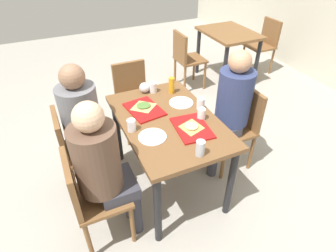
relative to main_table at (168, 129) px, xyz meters
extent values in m
cube|color=#9E998E|center=(0.00, 0.00, -0.68)|extent=(10.00, 10.00, 0.02)
cube|color=brown|center=(0.00, 0.00, 0.09)|extent=(1.19, 0.78, 0.04)
cylinder|color=black|center=(-0.54, -0.33, -0.30)|extent=(0.06, 0.06, 0.74)
cylinder|color=black|center=(0.54, -0.33, -0.30)|extent=(0.06, 0.06, 0.74)
cylinder|color=black|center=(-0.54, 0.33, -0.30)|extent=(0.06, 0.06, 0.74)
cylinder|color=black|center=(0.54, 0.33, -0.30)|extent=(0.06, 0.06, 0.74)
cube|color=brown|center=(-0.30, -0.69, -0.22)|extent=(0.40, 0.40, 0.03)
cube|color=brown|center=(-0.30, -0.87, -0.01)|extent=(0.38, 0.04, 0.40)
cylinder|color=brown|center=(-0.47, -0.52, -0.46)|extent=(0.04, 0.04, 0.43)
cylinder|color=brown|center=(-0.13, -0.52, -0.46)|extent=(0.04, 0.04, 0.43)
cylinder|color=brown|center=(-0.47, -0.86, -0.46)|extent=(0.04, 0.04, 0.43)
cylinder|color=brown|center=(-0.13, -0.86, -0.46)|extent=(0.04, 0.04, 0.43)
cube|color=brown|center=(0.30, -0.69, -0.22)|extent=(0.40, 0.40, 0.03)
cube|color=brown|center=(0.30, -0.87, -0.01)|extent=(0.38, 0.04, 0.40)
cylinder|color=brown|center=(0.13, -0.52, -0.46)|extent=(0.04, 0.04, 0.43)
cylinder|color=brown|center=(0.47, -0.52, -0.46)|extent=(0.04, 0.04, 0.43)
cylinder|color=brown|center=(0.13, -0.86, -0.46)|extent=(0.04, 0.04, 0.43)
cylinder|color=brown|center=(0.47, -0.86, -0.46)|extent=(0.04, 0.04, 0.43)
cube|color=brown|center=(0.00, 0.69, -0.22)|extent=(0.40, 0.40, 0.03)
cube|color=brown|center=(0.00, 0.87, -0.01)|extent=(0.38, 0.04, 0.40)
cylinder|color=brown|center=(0.17, 0.52, -0.46)|extent=(0.04, 0.04, 0.43)
cylinder|color=brown|center=(-0.17, 0.52, -0.46)|extent=(0.04, 0.04, 0.43)
cylinder|color=brown|center=(0.17, 0.86, -0.46)|extent=(0.04, 0.04, 0.43)
cylinder|color=brown|center=(-0.17, 0.86, -0.46)|extent=(0.04, 0.04, 0.43)
cube|color=brown|center=(-0.90, 0.00, -0.22)|extent=(0.40, 0.40, 0.03)
cube|color=brown|center=(-1.08, 0.00, -0.01)|extent=(0.04, 0.38, 0.40)
cylinder|color=brown|center=(-0.73, 0.17, -0.46)|extent=(0.04, 0.04, 0.43)
cylinder|color=brown|center=(-0.73, -0.17, -0.46)|extent=(0.04, 0.04, 0.43)
cylinder|color=brown|center=(-1.07, 0.17, -0.46)|extent=(0.04, 0.04, 0.43)
cylinder|color=brown|center=(-1.07, -0.17, -0.46)|extent=(0.04, 0.04, 0.43)
cylinder|color=#383842|center=(-0.38, -0.46, -0.44)|extent=(0.10, 0.10, 0.46)
cylinder|color=#383842|center=(-0.22, -0.46, -0.44)|extent=(0.10, 0.10, 0.46)
cube|color=#383842|center=(-0.30, -0.56, -0.16)|extent=(0.32, 0.28, 0.10)
cylinder|color=slate|center=(-0.30, -0.67, 0.15)|extent=(0.32, 0.32, 0.52)
sphere|color=#8C664C|center=(-0.30, -0.67, 0.50)|extent=(0.20, 0.20, 0.20)
cylinder|color=#383842|center=(0.22, -0.46, -0.44)|extent=(0.10, 0.10, 0.46)
cylinder|color=#383842|center=(0.38, -0.46, -0.44)|extent=(0.10, 0.10, 0.46)
cube|color=#383842|center=(0.30, -0.56, -0.16)|extent=(0.32, 0.28, 0.10)
cylinder|color=brown|center=(0.30, -0.67, 0.15)|extent=(0.32, 0.32, 0.52)
sphere|color=#DBAD89|center=(0.30, -0.67, 0.50)|extent=(0.20, 0.20, 0.20)
cylinder|color=#383842|center=(0.08, 0.46, -0.44)|extent=(0.10, 0.10, 0.46)
cylinder|color=#383842|center=(-0.08, 0.46, -0.44)|extent=(0.10, 0.10, 0.46)
cube|color=#383842|center=(0.00, 0.56, -0.16)|extent=(0.32, 0.28, 0.10)
cylinder|color=navy|center=(0.00, 0.67, 0.15)|extent=(0.32, 0.32, 0.52)
sphere|color=tan|center=(0.00, 0.67, 0.50)|extent=(0.20, 0.20, 0.20)
cube|color=#B21414|center=(-0.21, -0.14, 0.11)|extent=(0.39, 0.31, 0.02)
cube|color=#B21414|center=(0.21, 0.12, 0.11)|extent=(0.38, 0.30, 0.02)
cylinder|color=white|center=(-0.18, 0.21, 0.11)|extent=(0.22, 0.22, 0.01)
cylinder|color=white|center=(0.18, -0.21, 0.11)|extent=(0.22, 0.22, 0.01)
pyramid|color=#DBAD60|center=(-0.24, -0.13, 0.13)|extent=(0.17, 0.18, 0.01)
ellipsoid|color=#4C7233|center=(-0.24, -0.13, 0.14)|extent=(0.12, 0.13, 0.01)
pyramid|color=tan|center=(0.21, 0.11, 0.13)|extent=(0.23, 0.22, 0.01)
ellipsoid|color=#D8C67F|center=(0.21, 0.11, 0.14)|extent=(0.16, 0.15, 0.01)
cylinder|color=white|center=(-0.03, 0.33, 0.16)|extent=(0.07, 0.07, 0.10)
cylinder|color=white|center=(0.03, -0.33, 0.16)|extent=(0.07, 0.07, 0.10)
cylinder|color=white|center=(-0.48, 0.06, 0.16)|extent=(0.07, 0.07, 0.10)
cylinder|color=white|center=(0.12, 0.25, 0.16)|extent=(0.07, 0.07, 0.10)
cylinder|color=#B7BCC6|center=(0.51, 0.02, 0.17)|extent=(0.07, 0.07, 0.12)
cylinder|color=orange|center=(-0.39, 0.21, 0.19)|extent=(0.06, 0.06, 0.16)
sphere|color=silver|center=(-0.51, -0.02, 0.16)|extent=(0.10, 0.10, 0.10)
cube|color=brown|center=(-1.71, 1.80, 0.09)|extent=(0.90, 0.70, 0.04)
cylinder|color=black|center=(-2.10, 1.51, -0.30)|extent=(0.06, 0.06, 0.74)
cylinder|color=black|center=(-1.32, 1.51, -0.30)|extent=(0.06, 0.06, 0.74)
cylinder|color=black|center=(-2.10, 2.09, -0.30)|extent=(0.06, 0.06, 0.74)
cylinder|color=black|center=(-1.32, 2.09, -0.30)|extent=(0.06, 0.06, 0.74)
cube|color=brown|center=(-1.71, 1.15, -0.22)|extent=(0.40, 0.40, 0.03)
cube|color=brown|center=(-1.71, 0.97, -0.01)|extent=(0.38, 0.04, 0.40)
cylinder|color=brown|center=(-1.88, 1.32, -0.46)|extent=(0.04, 0.04, 0.43)
cylinder|color=brown|center=(-1.54, 1.32, -0.46)|extent=(0.04, 0.04, 0.43)
cylinder|color=brown|center=(-1.88, 0.98, -0.46)|extent=(0.04, 0.04, 0.43)
cylinder|color=brown|center=(-1.54, 0.98, -0.46)|extent=(0.04, 0.04, 0.43)
cube|color=brown|center=(-1.71, 2.45, -0.22)|extent=(0.40, 0.40, 0.03)
cube|color=brown|center=(-1.71, 2.63, -0.01)|extent=(0.38, 0.04, 0.40)
cylinder|color=brown|center=(-1.54, 2.28, -0.46)|extent=(0.04, 0.04, 0.43)
cylinder|color=brown|center=(-1.88, 2.28, -0.46)|extent=(0.04, 0.04, 0.43)
cylinder|color=brown|center=(-1.54, 2.62, -0.46)|extent=(0.04, 0.04, 0.43)
cylinder|color=brown|center=(-1.88, 2.62, -0.46)|extent=(0.04, 0.04, 0.43)
camera|label=1|loc=(1.78, -0.81, 1.47)|focal=30.05mm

